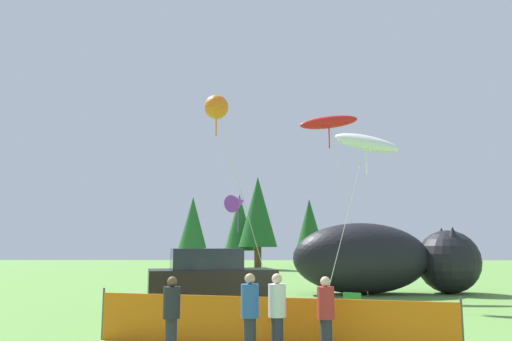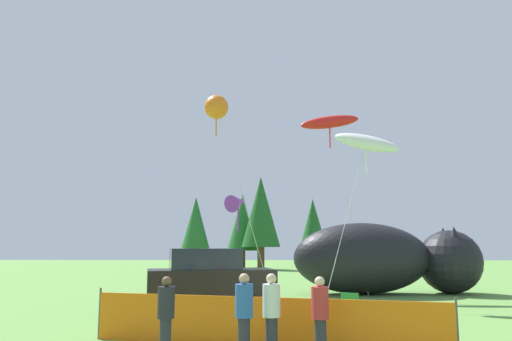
{
  "view_description": "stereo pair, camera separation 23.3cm",
  "coord_description": "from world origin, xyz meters",
  "views": [
    {
      "loc": [
        -0.76,
        -15.71,
        2.25
      ],
      "look_at": [
        -1.17,
        5.34,
        5.4
      ],
      "focal_mm": 35.0,
      "sensor_mm": 36.0,
      "label": 1
    },
    {
      "loc": [
        -0.52,
        -15.71,
        2.25
      ],
      "look_at": [
        -1.17,
        5.34,
        5.4
      ],
      "focal_mm": 35.0,
      "sensor_mm": 36.0,
      "label": 2
    }
  ],
  "objects": [
    {
      "name": "horizon_tree_east",
      "position": [
        4.09,
        39.97,
        4.51
      ],
      "size": [
        3.08,
        3.08,
        7.35
      ],
      "color": "brown",
      "rests_on": "ground"
    },
    {
      "name": "kite_purple_delta",
      "position": [
        -1.97,
        5.94,
        4.08
      ],
      "size": [
        1.73,
        1.41,
        4.58
      ],
      "color": "silver",
      "rests_on": "ground"
    },
    {
      "name": "kite_white_ghost",
      "position": [
        3.32,
        4.22,
        6.35
      ],
      "size": [
        3.26,
        1.87,
        7.09
      ],
      "color": "silver",
      "rests_on": "ground"
    },
    {
      "name": "spectator_in_red_shirt",
      "position": [
        -1.09,
        -5.3,
        0.92
      ],
      "size": [
        0.37,
        0.37,
        1.68
      ],
      "color": "#2D2D38",
      "rests_on": "ground"
    },
    {
      "name": "folding_chair",
      "position": [
        1.72,
        -1.24,
        0.53
      ],
      "size": [
        0.75,
        0.75,
        0.93
      ],
      "rotation": [
        0.0,
        0.0,
        1.06
      ],
      "color": "#267F33",
      "rests_on": "ground"
    },
    {
      "name": "spectator_in_black_shirt",
      "position": [
        -2.7,
        -5.22,
        0.88
      ],
      "size": [
        0.35,
        0.35,
        1.61
      ],
      "color": "#2D2D38",
      "rests_on": "ground"
    },
    {
      "name": "ground_plane",
      "position": [
        0.0,
        0.0,
        0.0
      ],
      "size": [
        120.0,
        120.0,
        0.0
      ],
      "primitive_type": "plane",
      "color": "#609342"
    },
    {
      "name": "horizon_tree_mid",
      "position": [
        -3.35,
        33.37,
        4.43
      ],
      "size": [
        3.02,
        3.02,
        7.22
      ],
      "color": "brown",
      "rests_on": "ground"
    },
    {
      "name": "spectator_in_grey_shirt",
      "position": [
        -0.53,
        -5.17,
        0.91
      ],
      "size": [
        0.36,
        0.36,
        1.67
      ],
      "color": "#2D2D38",
      "rests_on": "ground"
    },
    {
      "name": "safety_fence",
      "position": [
        -0.77,
        -4.3,
        0.55
      ],
      "size": [
        7.95,
        2.02,
        1.21
      ],
      "rotation": [
        0.0,
        0.0,
        -0.24
      ],
      "color": "orange",
      "rests_on": "ground"
    },
    {
      "name": "horizon_tree_northeast",
      "position": [
        -1.51,
        31.23,
        5.32
      ],
      "size": [
        3.63,
        3.63,
        8.67
      ],
      "color": "brown",
      "rests_on": "ground"
    },
    {
      "name": "parked_car",
      "position": [
        -2.67,
        1.73,
        1.04
      ],
      "size": [
        4.6,
        2.83,
        2.13
      ],
      "rotation": [
        0.0,
        0.0,
        0.25
      ],
      "color": "black",
      "rests_on": "ground"
    },
    {
      "name": "kite_red_lizard",
      "position": [
        2.36,
        8.28,
        8.21
      ],
      "size": [
        2.97,
        1.54,
        8.73
      ],
      "color": "silver",
      "rests_on": "ground"
    },
    {
      "name": "inflatable_cat",
      "position": [
        4.7,
        8.06,
        1.51
      ],
      "size": [
        8.99,
        3.84,
        3.28
      ],
      "rotation": [
        0.0,
        0.0,
        0.09
      ],
      "color": "black",
      "rests_on": "ground"
    },
    {
      "name": "spectator_in_white_shirt",
      "position": [
        0.46,
        -5.25,
        0.88
      ],
      "size": [
        0.35,
        0.35,
        1.61
      ],
      "color": "#2D2D38",
      "rests_on": "ground"
    },
    {
      "name": "kite_orange_flower",
      "position": [
        -2.88,
        5.21,
        8.15
      ],
      "size": [
        2.92,
        1.65,
        8.7
      ],
      "color": "silver",
      "rests_on": "ground"
    },
    {
      "name": "horizon_tree_west",
      "position": [
        -7.32,
        29.03,
        4.01
      ],
      "size": [
        2.74,
        2.74,
        6.54
      ],
      "color": "brown",
      "rests_on": "ground"
    }
  ]
}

